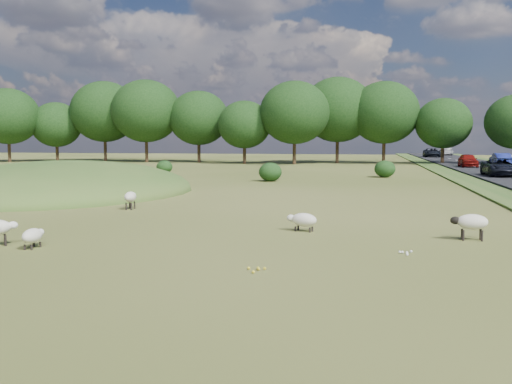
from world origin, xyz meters
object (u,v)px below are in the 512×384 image
(car_3, at_px, (432,152))
(car_4, at_px, (500,160))
(sheep_0, at_px, (471,222))
(car_5, at_px, (501,167))
(car_2, at_px, (446,151))
(sheep_4, at_px, (130,197))
(sheep_3, at_px, (33,236))
(sheep_1, at_px, (303,220))
(car_7, at_px, (468,160))

(car_3, relative_size, car_4, 1.20)
(sheep_0, relative_size, car_5, 0.23)
(car_2, height_order, car_4, car_2)
(sheep_4, bearing_deg, car_5, -48.18)
(car_5, bearing_deg, car_2, 86.40)
(sheep_3, relative_size, car_5, 0.20)
(sheep_0, bearing_deg, car_2, -97.57)
(sheep_3, relative_size, car_4, 0.24)
(car_3, xyz_separation_m, car_5, (0.00, -48.97, -0.02))
(sheep_3, xyz_separation_m, car_5, (21.45, 34.74, 0.59))
(sheep_1, height_order, sheep_3, sheep_1)
(car_5, distance_m, car_7, 15.29)
(sheep_0, height_order, car_3, car_3)
(sheep_1, bearing_deg, sheep_0, -171.18)
(sheep_1, distance_m, car_7, 47.23)
(car_7, bearing_deg, sheep_1, -106.63)
(sheep_0, xyz_separation_m, car_3, (7.80, 79.78, 0.38))
(sheep_4, bearing_deg, car_4, -38.12)
(sheep_3, relative_size, car_3, 0.20)
(sheep_0, height_order, sheep_4, sheep_0)
(car_5, bearing_deg, car_4, 77.59)
(sheep_4, bearing_deg, car_2, -23.39)
(sheep_1, distance_m, sheep_3, 9.25)
(sheep_0, distance_m, sheep_1, 5.78)
(sheep_0, relative_size, car_7, 0.28)
(sheep_3, xyz_separation_m, car_7, (21.45, 50.02, 0.59))
(car_7, bearing_deg, car_3, 90.00)
(sheep_3, bearing_deg, car_4, -28.19)
(sheep_4, distance_m, car_2, 89.38)
(car_3, height_order, car_7, car_3)
(sheep_3, bearing_deg, car_3, -16.66)
(sheep_3, distance_m, car_5, 40.83)
(car_5, bearing_deg, sheep_4, -131.80)
(car_4, bearing_deg, sheep_0, 76.43)
(car_2, bearing_deg, sheep_3, 75.15)
(car_3, xyz_separation_m, car_7, (0.00, -33.69, -0.02))
(sheep_4, distance_m, car_4, 49.71)
(sheep_3, height_order, car_4, car_4)
(car_5, bearing_deg, car_3, 90.00)
(sheep_1, bearing_deg, car_5, -97.13)
(car_2, xyz_separation_m, car_4, (0.00, -43.19, -0.02))
(sheep_4, relative_size, car_7, 0.28)
(sheep_3, height_order, car_7, car_7)
(sheep_0, xyz_separation_m, car_7, (7.80, 46.09, 0.36))
(car_2, bearing_deg, car_3, 71.70)
(sheep_0, distance_m, car_4, 49.46)
(sheep_3, distance_m, car_7, 54.43)
(sheep_3, relative_size, sheep_4, 0.90)
(sheep_0, relative_size, sheep_1, 1.00)
(car_2, distance_m, car_7, 45.34)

